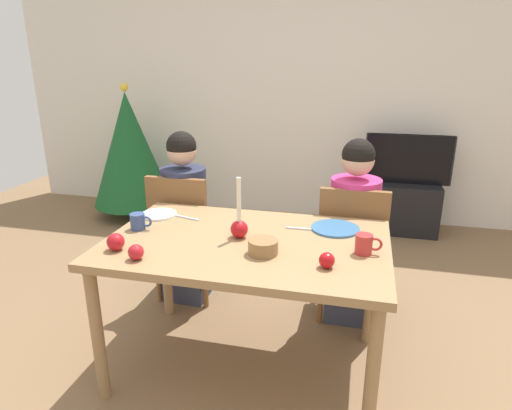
% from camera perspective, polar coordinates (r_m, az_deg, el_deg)
% --- Properties ---
extents(ground_plane, '(7.68, 7.68, 0.00)m').
position_cam_1_polar(ground_plane, '(2.61, -1.10, -19.82)').
color(ground_plane, brown).
extents(back_wall, '(6.40, 0.10, 2.60)m').
position_cam_1_polar(back_wall, '(4.62, 7.29, 14.43)').
color(back_wall, silver).
rests_on(back_wall, ground).
extents(dining_table, '(1.40, 0.90, 0.75)m').
position_cam_1_polar(dining_table, '(2.26, -1.21, -6.47)').
color(dining_table, '#99754C').
rests_on(dining_table, ground).
extents(chair_left, '(0.40, 0.40, 0.90)m').
position_cam_1_polar(chair_left, '(3.03, -9.23, -3.18)').
color(chair_left, brown).
rests_on(chair_left, ground).
extents(chair_right, '(0.40, 0.40, 0.90)m').
position_cam_1_polar(chair_right, '(2.82, 12.17, -5.13)').
color(chair_right, brown).
rests_on(chair_right, ground).
extents(person_left_child, '(0.30, 0.30, 1.17)m').
position_cam_1_polar(person_left_child, '(3.04, -9.05, -1.95)').
color(person_left_child, '#33384C').
rests_on(person_left_child, ground).
extents(person_right_child, '(0.30, 0.30, 1.17)m').
position_cam_1_polar(person_right_child, '(2.82, 12.28, -3.80)').
color(person_right_child, '#33384C').
rests_on(person_right_child, ground).
extents(tv_stand, '(0.64, 0.40, 0.48)m').
position_cam_1_polar(tv_stand, '(4.52, 18.34, -0.23)').
color(tv_stand, black).
rests_on(tv_stand, ground).
extents(tv, '(0.79, 0.05, 0.46)m').
position_cam_1_polar(tv, '(4.40, 18.95, 5.58)').
color(tv, black).
rests_on(tv, tv_stand).
extents(christmas_tree, '(0.81, 0.81, 1.37)m').
position_cam_1_polar(christmas_tree, '(4.77, -15.90, 6.90)').
color(christmas_tree, brown).
rests_on(christmas_tree, ground).
extents(candle_centerpiece, '(0.09, 0.09, 0.31)m').
position_cam_1_polar(candle_centerpiece, '(2.24, -2.17, -2.63)').
color(candle_centerpiece, red).
rests_on(candle_centerpiece, dining_table).
extents(plate_left, '(0.20, 0.20, 0.01)m').
position_cam_1_polar(plate_left, '(2.62, -12.34, -1.17)').
color(plate_left, white).
rests_on(plate_left, dining_table).
extents(plate_right, '(0.25, 0.25, 0.01)m').
position_cam_1_polar(plate_right, '(2.39, 10.12, -2.97)').
color(plate_right, teal).
rests_on(plate_right, dining_table).
extents(mug_left, '(0.12, 0.08, 0.09)m').
position_cam_1_polar(mug_left, '(2.43, -14.85, -2.05)').
color(mug_left, '#33477F').
rests_on(mug_left, dining_table).
extents(mug_right, '(0.12, 0.08, 0.09)m').
position_cam_1_polar(mug_right, '(2.12, 13.75, -4.90)').
color(mug_right, '#B72D2D').
rests_on(mug_right, dining_table).
extents(fork_left, '(0.18, 0.06, 0.01)m').
position_cam_1_polar(fork_left, '(2.55, -9.00, -1.59)').
color(fork_left, silver).
rests_on(fork_left, dining_table).
extents(fork_right, '(0.18, 0.02, 0.01)m').
position_cam_1_polar(fork_right, '(2.37, 6.01, -3.06)').
color(fork_right, silver).
rests_on(fork_right, dining_table).
extents(bowl_walnuts, '(0.14, 0.14, 0.07)m').
position_cam_1_polar(bowl_walnuts, '(2.07, 0.92, -5.38)').
color(bowl_walnuts, olive).
rests_on(bowl_walnuts, dining_table).
extents(apple_near_candle, '(0.08, 0.08, 0.08)m').
position_cam_1_polar(apple_near_candle, '(2.20, -17.56, -4.53)').
color(apple_near_candle, '#B3161F').
rests_on(apple_near_candle, dining_table).
extents(apple_by_left_plate, '(0.07, 0.07, 0.07)m').
position_cam_1_polar(apple_by_left_plate, '(2.08, -15.15, -5.85)').
color(apple_by_left_plate, red).
rests_on(apple_by_left_plate, dining_table).
extents(apple_by_right_mug, '(0.07, 0.07, 0.07)m').
position_cam_1_polar(apple_by_right_mug, '(1.96, 9.07, -7.02)').
color(apple_by_right_mug, '#B61015').
rests_on(apple_by_right_mug, dining_table).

